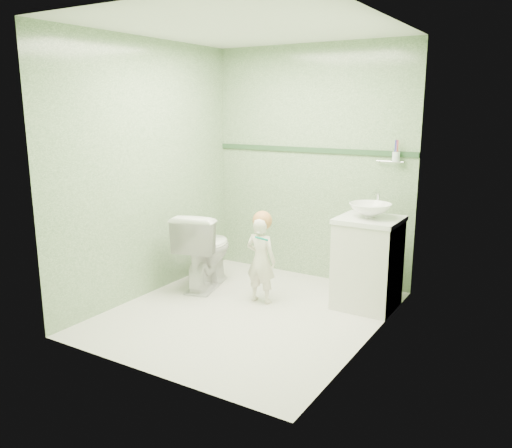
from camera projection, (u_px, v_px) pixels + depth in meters
The scene contains 12 objects.
ground at pixel (247, 313), 4.60m from camera, with size 2.50×2.50×0.00m, color silver.
room_shell at pixel (247, 178), 4.34m from camera, with size 2.50×2.54×2.40m.
trim_stripe at pixel (311, 150), 5.33m from camera, with size 2.20×0.02×0.05m, color #2C4E2F.
vanity at pixel (367, 264), 4.67m from camera, with size 0.52×0.50×0.80m, color silver.
counter at pixel (370, 220), 4.58m from camera, with size 0.54×0.52×0.04m, color white.
basin at pixel (370, 210), 4.56m from camera, with size 0.37×0.37×0.13m, color white.
faucet at pixel (377, 198), 4.70m from camera, with size 0.03×0.13×0.18m.
cup_holder at pixel (395, 156), 4.84m from camera, with size 0.26×0.07×0.21m.
toilet at pixel (205, 249), 5.21m from camera, with size 0.43×0.76×0.78m, color white.
toddler at pixel (261, 260), 4.78m from camera, with size 0.29×0.19×0.81m, color silver.
hair_cap at pixel (262, 221), 4.72m from camera, with size 0.18×0.18×0.18m, color #C07C44.
teal_toothbrush at pixel (261, 238), 4.59m from camera, with size 0.11×0.13×0.08m.
Camera 1 is at (2.31, -3.65, 1.79)m, focal length 36.50 mm.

